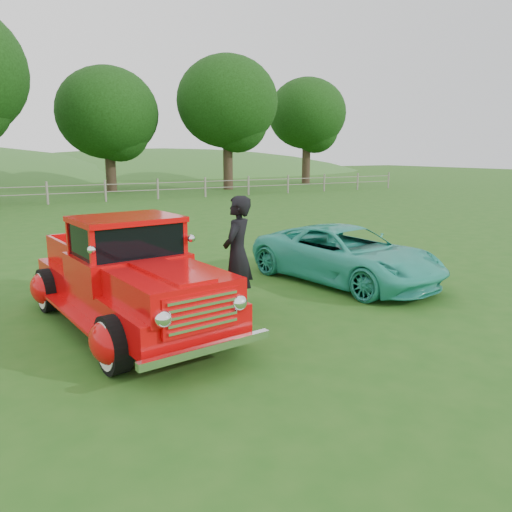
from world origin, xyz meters
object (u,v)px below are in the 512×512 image
tree_far_east (307,114)px  red_pickup (127,278)px  teal_sedan (346,255)px  tree_near_east (107,113)px  tree_mid_east (227,102)px  man (237,254)px

tree_far_east → red_pickup: (-23.29, -28.64, -5.06)m
teal_sedan → tree_near_east: bearing=76.2°
tree_far_east → tree_mid_east: bearing=-161.6°
tree_far_east → red_pickup: size_ratio=1.72×
tree_near_east → tree_mid_east: 8.30m
tree_mid_east → man: 29.00m
tree_mid_east → teal_sedan: 27.43m
tree_near_east → red_pickup: bearing=-102.8°
red_pickup → tree_mid_east: bearing=53.6°
tree_far_east → teal_sedan: bearing=-123.3°
tree_far_east → man: size_ratio=4.40×
tree_far_east → red_pickup: tree_far_east is taller
red_pickup → teal_sedan: size_ratio=1.20×
man → tree_near_east: bearing=-140.7°
tree_mid_east → tree_near_east: bearing=166.0°
tree_near_east → man: bearing=-99.0°
tree_near_east → teal_sedan: size_ratio=1.94×
tree_mid_east → tree_far_east: (9.00, 3.00, -0.31)m
teal_sedan → man: man is taller
red_pickup → man: man is taller
tree_mid_east → red_pickup: 29.84m
tree_far_east → teal_sedan: size_ratio=2.06×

